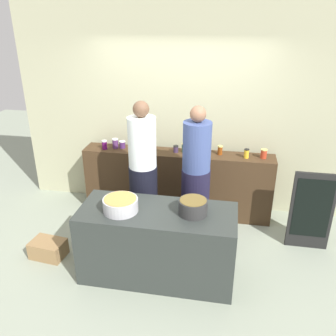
{
  "coord_description": "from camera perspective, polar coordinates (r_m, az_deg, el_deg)",
  "views": [
    {
      "loc": [
        0.7,
        -3.54,
        2.83
      ],
      "look_at": [
        0.0,
        0.35,
        1.05
      ],
      "focal_mm": 38.47,
      "sensor_mm": 36.0,
      "label": 1
    }
  ],
  "objects": [
    {
      "name": "preserve_jar_3",
      "position": [
        5.13,
        -5.08,
        3.57
      ],
      "size": [
        0.07,
        0.07,
        0.14
      ],
      "color": "#482149",
      "rests_on": "display_shelf"
    },
    {
      "name": "preserve_jar_8",
      "position": [
        5.01,
        8.25,
        2.83
      ],
      "size": [
        0.07,
        0.07,
        0.13
      ],
      "color": "#873C11",
      "rests_on": "display_shelf"
    },
    {
      "name": "preserve_jar_1",
      "position": [
        5.24,
        -8.35,
        3.88
      ],
      "size": [
        0.09,
        0.09,
        0.14
      ],
      "color": "#522C5F",
      "rests_on": "display_shelf"
    },
    {
      "name": "preserve_jar_7",
      "position": [
        4.96,
        3.69,
        2.67
      ],
      "size": [
        0.09,
        0.09,
        0.1
      ],
      "color": "olive",
      "rests_on": "display_shelf"
    },
    {
      "name": "bread_crate",
      "position": [
        4.77,
        -18.44,
        -12.03
      ],
      "size": [
        0.44,
        0.33,
        0.21
      ],
      "primitive_type": "cube",
      "rotation": [
        0.0,
        0.0,
        -0.12
      ],
      "color": "olive",
      "rests_on": "ground"
    },
    {
      "name": "preserve_jar_5",
      "position": [
        5.04,
        1.25,
        3.04
      ],
      "size": [
        0.07,
        0.07,
        0.1
      ],
      "color": "#3E2D49",
      "rests_on": "display_shelf"
    },
    {
      "name": "storefront_wall",
      "position": [
        5.21,
        2.18,
        9.43
      ],
      "size": [
        4.8,
        0.12,
        3.0
      ],
      "primitive_type": "cube",
      "color": "#B0AF8C",
      "rests_on": "ground"
    },
    {
      "name": "cook_with_tongs",
      "position": [
        4.54,
        -3.95,
        -1.82
      ],
      "size": [
        0.36,
        0.36,
        1.84
      ],
      "color": "black",
      "rests_on": "ground"
    },
    {
      "name": "preserve_jar_10",
      "position": [
        5.0,
        14.93,
        2.21
      ],
      "size": [
        0.09,
        0.09,
        0.13
      ],
      "color": "#B43820",
      "rests_on": "display_shelf"
    },
    {
      "name": "preserve_jar_2",
      "position": [
        5.24,
        -7.24,
        3.72
      ],
      "size": [
        0.09,
        0.09,
        0.1
      ],
      "color": "#48275C",
      "rests_on": "display_shelf"
    },
    {
      "name": "chalkboard_sign",
      "position": [
        4.8,
        21.77,
        -6.37
      ],
      "size": [
        0.52,
        0.05,
        1.04
      ],
      "color": "black",
      "rests_on": "ground"
    },
    {
      "name": "cook_in_cap",
      "position": [
        4.52,
        4.4,
        -2.3
      ],
      "size": [
        0.36,
        0.36,
        1.79
      ],
      "color": "#1C1931",
      "rests_on": "ground"
    },
    {
      "name": "display_shelf",
      "position": [
        5.25,
        1.46,
        -2.38
      ],
      "size": [
        2.7,
        0.36,
        0.96
      ],
      "primitive_type": "cube",
      "color": "#412D1B",
      "rests_on": "ground"
    },
    {
      "name": "cooking_pot_center",
      "position": [
        3.79,
        3.98,
        -6.17
      ],
      "size": [
        0.3,
        0.3,
        0.16
      ],
      "color": "#2D2D2D",
      "rests_on": "prep_table"
    },
    {
      "name": "preserve_jar_6",
      "position": [
        5.04,
        2.58,
        3.23
      ],
      "size": [
        0.07,
        0.07,
        0.13
      ],
      "color": "#335E33",
      "rests_on": "display_shelf"
    },
    {
      "name": "ground",
      "position": [
        4.59,
        -0.8,
        -13.86
      ],
      "size": [
        12.0,
        12.0,
        0.0
      ],
      "primitive_type": "plane",
      "color": "gray"
    },
    {
      "name": "preserve_jar_0",
      "position": [
        5.23,
        -10.03,
        3.65
      ],
      "size": [
        0.07,
        0.07,
        0.13
      ],
      "color": "#5B1158",
      "rests_on": "display_shelf"
    },
    {
      "name": "preserve_jar_4",
      "position": [
        5.13,
        -3.39,
        3.43
      ],
      "size": [
        0.08,
        0.08,
        0.11
      ],
      "color": "#234C3B",
      "rests_on": "display_shelf"
    },
    {
      "name": "preserve_jar_9",
      "position": [
        4.96,
        12.33,
        2.26
      ],
      "size": [
        0.07,
        0.07,
        0.13
      ],
      "color": "gold",
      "rests_on": "display_shelf"
    },
    {
      "name": "cooking_pot_left",
      "position": [
        3.87,
        -7.53,
        -5.8
      ],
      "size": [
        0.37,
        0.37,
        0.15
      ],
      "color": "#B7B7BC",
      "rests_on": "prep_table"
    },
    {
      "name": "prep_table",
      "position": [
        4.1,
        -1.65,
        -11.82
      ],
      "size": [
        1.7,
        0.7,
        0.83
      ],
      "primitive_type": "cube",
      "color": "#2C312F",
      "rests_on": "ground"
    }
  ]
}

